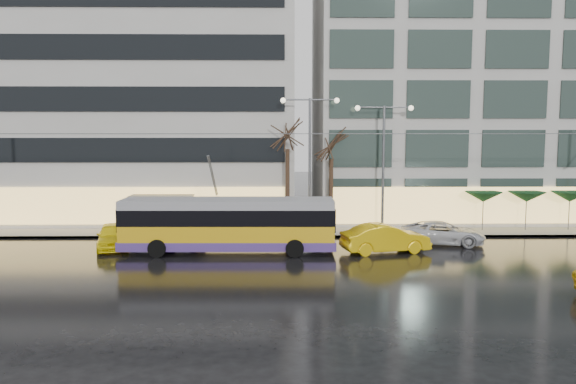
{
  "coord_description": "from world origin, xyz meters",
  "views": [
    {
      "loc": [
        -0.04,
        -27.13,
        6.91
      ],
      "look_at": [
        0.44,
        5.0,
        3.46
      ],
      "focal_mm": 35.0,
      "sensor_mm": 36.0,
      "label": 1
    }
  ],
  "objects_px": {
    "trolleybus": "(228,226)",
    "street_lamp_near": "(310,145)",
    "bus_shelter": "(157,205)",
    "taxi_a": "(113,236)"
  },
  "relations": [
    {
      "from": "street_lamp_near",
      "to": "taxi_a",
      "type": "xyz_separation_m",
      "value": [
        -11.95,
        -4.95,
        -5.23
      ]
    },
    {
      "from": "bus_shelter",
      "to": "taxi_a",
      "type": "height_order",
      "value": "bus_shelter"
    },
    {
      "from": "bus_shelter",
      "to": "street_lamp_near",
      "type": "xyz_separation_m",
      "value": [
        10.38,
        0.11,
        4.03
      ]
    },
    {
      "from": "trolleybus",
      "to": "bus_shelter",
      "type": "bearing_deg",
      "value": 131.47
    },
    {
      "from": "trolleybus",
      "to": "bus_shelter",
      "type": "relative_size",
      "value": 2.9
    },
    {
      "from": "bus_shelter",
      "to": "street_lamp_near",
      "type": "height_order",
      "value": "street_lamp_near"
    },
    {
      "from": "street_lamp_near",
      "to": "taxi_a",
      "type": "bearing_deg",
      "value": -157.5
    },
    {
      "from": "trolleybus",
      "to": "bus_shelter",
      "type": "height_order",
      "value": "trolleybus"
    },
    {
      "from": "trolleybus",
      "to": "street_lamp_near",
      "type": "bearing_deg",
      "value": 51.17
    },
    {
      "from": "trolleybus",
      "to": "street_lamp_near",
      "type": "relative_size",
      "value": 1.35
    }
  ]
}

